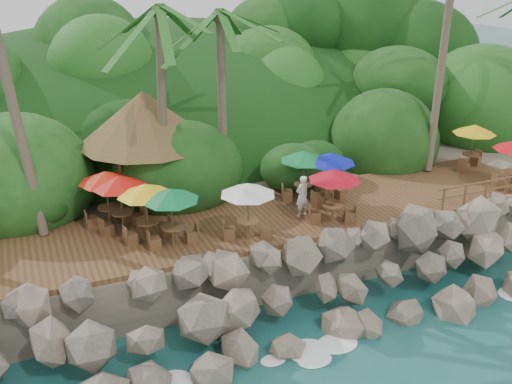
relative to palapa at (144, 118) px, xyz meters
name	(u,v)px	position (x,y,z in m)	size (l,w,h in m)	color
ground	(327,353)	(3.39, -9.84, -5.79)	(140.00, 140.00, 0.00)	#19514F
land_base	(186,168)	(3.39, 6.16, -4.74)	(32.00, 25.20, 2.10)	gray
jungle_hill	(155,147)	(3.39, 13.66, -5.79)	(44.80, 28.00, 15.40)	#143811
seawall	(300,292)	(3.39, -7.84, -4.64)	(29.00, 4.00, 2.30)	gray
terrace	(256,220)	(3.39, -3.84, -3.59)	(26.00, 5.00, 0.20)	brown
jungle_foliage	(192,191)	(3.39, 5.16, -5.79)	(44.00, 16.00, 12.00)	#143811
foam_line	(323,347)	(3.39, -9.54, -5.76)	(25.20, 0.80, 0.06)	white
palapa	(144,118)	(0.00, 0.00, 0.00)	(5.48, 5.48, 4.60)	brown
dining_clusters	(261,176)	(3.52, -4.06, -1.66)	(24.90, 5.24, 2.21)	brown
railing	(506,185)	(13.96, -6.19, -2.89)	(7.20, 0.10, 1.00)	brown
waiter	(302,196)	(5.14, -4.38, -2.64)	(0.62, 0.41, 1.70)	silver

